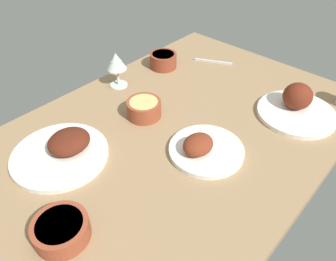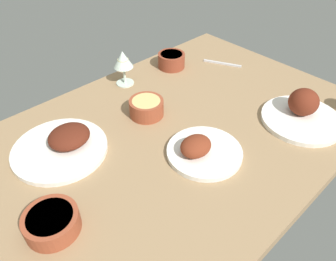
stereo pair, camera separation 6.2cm
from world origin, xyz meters
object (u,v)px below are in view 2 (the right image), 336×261
at_px(bowl_cream, 52,222).
at_px(wine_glass, 123,61).
at_px(plate_near_viewer, 201,150).
at_px(plate_far_side, 302,112).
at_px(bowl_pasta, 146,107).
at_px(bowl_soup, 171,60).
at_px(fork_loose, 222,63).
at_px(plate_center_main, 64,144).

xyz_separation_m(bowl_cream, wine_glass, (0.54, 0.41, 0.07)).
xyz_separation_m(plate_near_viewer, plate_far_side, (0.38, -0.12, 0.01)).
height_order(bowl_pasta, bowl_soup, bowl_soup).
relative_size(bowl_cream, fork_loose, 0.80).
distance_m(plate_far_side, bowl_cream, 0.86).
height_order(bowl_pasta, fork_loose, bowl_pasta).
bearing_deg(bowl_cream, wine_glass, 37.57).
bearing_deg(plate_far_side, fork_loose, 76.04).
bearing_deg(wine_glass, plate_center_main, -154.44).
xyz_separation_m(plate_near_viewer, fork_loose, (0.49, 0.32, -0.02)).
bearing_deg(plate_center_main, bowl_soup, 13.94).
xyz_separation_m(plate_center_main, wine_glass, (0.37, 0.18, 0.08)).
distance_m(bowl_cream, fork_loose, 0.97).
height_order(bowl_soup, wine_glass, wine_glass).
bearing_deg(plate_far_side, plate_near_viewer, 163.18).
bearing_deg(bowl_pasta, bowl_cream, -157.19).
relative_size(plate_center_main, wine_glass, 2.07).
bearing_deg(plate_far_side, wine_glass, 116.48).
height_order(plate_far_side, fork_loose, plate_far_side).
xyz_separation_m(plate_near_viewer, bowl_pasta, (0.01, 0.27, 0.01)).
height_order(plate_near_viewer, bowl_soup, plate_near_viewer).
distance_m(plate_center_main, bowl_pasta, 0.30).
xyz_separation_m(plate_near_viewer, bowl_cream, (-0.45, 0.07, 0.01)).
xyz_separation_m(bowl_soup, wine_glass, (-0.23, 0.03, 0.07)).
xyz_separation_m(plate_far_side, bowl_cream, (-0.83, 0.19, -0.00)).
bearing_deg(plate_near_viewer, fork_loose, 32.98).
height_order(wine_glass, fork_loose, wine_glass).
bearing_deg(plate_near_viewer, plate_center_main, 133.32).
height_order(plate_center_main, wine_glass, wine_glass).
relative_size(plate_near_viewer, fork_loose, 1.38).
distance_m(bowl_cream, wine_glass, 0.68).
xyz_separation_m(plate_center_main, bowl_cream, (-0.16, -0.23, 0.01)).
bearing_deg(plate_far_side, bowl_soup, 97.00).
bearing_deg(plate_center_main, bowl_pasta, -7.21).
bearing_deg(fork_loose, plate_center_main, 64.24).
height_order(plate_near_viewer, wine_glass, wine_glass).
relative_size(plate_near_viewer, bowl_cream, 1.72).
bearing_deg(bowl_soup, fork_loose, -37.61).
distance_m(plate_center_main, fork_loose, 0.78).
height_order(plate_near_viewer, fork_loose, plate_near_viewer).
xyz_separation_m(plate_center_main, bowl_soup, (0.60, 0.15, 0.01)).
bearing_deg(plate_center_main, plate_far_side, -32.14).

